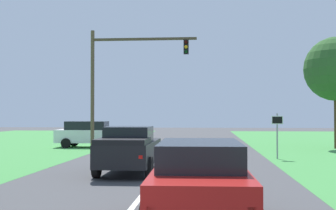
% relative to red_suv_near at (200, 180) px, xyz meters
% --- Properties ---
extents(ground_plane, '(120.00, 120.00, 0.00)m').
position_rel_red_suv_near_xyz_m(ground_plane, '(-1.74, 7.47, -0.95)').
color(ground_plane, '#424244').
extents(red_suv_near, '(2.30, 4.98, 1.77)m').
position_rel_red_suv_near_xyz_m(red_suv_near, '(0.00, 0.00, 0.00)').
color(red_suv_near, '#9E1411').
rests_on(red_suv_near, ground_plane).
extents(pickup_truck_lead, '(2.23, 5.11, 1.87)m').
position_rel_red_suv_near_xyz_m(pickup_truck_lead, '(-2.94, 8.27, 0.02)').
color(pickup_truck_lead, black).
rests_on(pickup_truck_lead, ground_plane).
extents(traffic_light, '(6.89, 0.40, 7.78)m').
position_rel_red_suv_near_xyz_m(traffic_light, '(-5.52, 19.27, 4.14)').
color(traffic_light, brown).
rests_on(traffic_light, ground_plane).
extents(keep_moving_sign, '(0.60, 0.09, 2.39)m').
position_rel_red_suv_near_xyz_m(keep_moving_sign, '(3.84, 14.55, 0.59)').
color(keep_moving_sign, gray).
rests_on(keep_moving_sign, ground_plane).
extents(oak_tree_right, '(4.39, 4.39, 7.64)m').
position_rel_red_suv_near_xyz_m(oak_tree_right, '(8.98, 22.13, 4.47)').
color(oak_tree_right, '#4C351E').
rests_on(oak_tree_right, ground_plane).
extents(crossing_suv_far, '(4.70, 2.14, 1.84)m').
position_rel_red_suv_near_xyz_m(crossing_suv_far, '(-8.12, 21.92, 0.01)').
color(crossing_suv_far, silver).
rests_on(crossing_suv_far, ground_plane).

